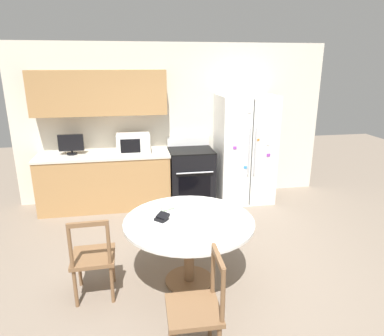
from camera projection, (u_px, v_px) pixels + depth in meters
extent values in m
plane|color=gray|center=(206.00, 282.00, 3.71)|extent=(14.00, 14.00, 0.00)
cube|color=silver|center=(174.00, 123.00, 5.82)|extent=(5.20, 0.10, 2.60)
cube|color=#AD7F4C|center=(99.00, 93.00, 5.26)|extent=(2.05, 0.34, 0.68)
cube|color=#AD7F4C|center=(106.00, 182.00, 5.54)|extent=(2.05, 0.62, 0.86)
cube|color=beige|center=(104.00, 155.00, 5.41)|extent=(2.07, 0.64, 0.03)
cube|color=white|center=(245.00, 149.00, 5.73)|extent=(0.91, 0.70, 1.79)
cube|color=#333333|center=(252.00, 154.00, 5.40)|extent=(0.01, 0.01, 1.72)
cylinder|color=silver|center=(249.00, 152.00, 5.37)|extent=(0.02, 0.02, 0.75)
cylinder|color=silver|center=(255.00, 152.00, 5.38)|extent=(0.02, 0.02, 0.75)
cube|color=purple|center=(235.00, 148.00, 5.32)|extent=(0.06, 0.01, 0.04)
cube|color=purple|center=(268.00, 155.00, 5.45)|extent=(0.06, 0.01, 0.05)
cube|color=white|center=(268.00, 144.00, 5.40)|extent=(0.05, 0.01, 0.04)
cube|color=#338CD8|center=(245.00, 167.00, 5.44)|extent=(0.05, 0.02, 0.04)
cube|color=orange|center=(258.00, 140.00, 5.35)|extent=(0.04, 0.01, 0.03)
cube|color=white|center=(249.00, 111.00, 5.18)|extent=(0.06, 0.02, 0.05)
cube|color=black|center=(191.00, 177.00, 5.74)|extent=(0.72, 0.64, 0.90)
cube|color=black|center=(195.00, 188.00, 5.47)|extent=(0.52, 0.01, 0.40)
cylinder|color=silver|center=(195.00, 173.00, 5.36)|extent=(0.59, 0.02, 0.02)
cube|color=black|center=(191.00, 150.00, 5.61)|extent=(0.72, 0.64, 0.02)
cube|color=white|center=(188.00, 141.00, 5.85)|extent=(0.72, 0.06, 0.16)
cube|color=white|center=(133.00, 143.00, 5.45)|extent=(0.52, 0.35, 0.31)
cube|color=black|center=(130.00, 146.00, 5.27)|extent=(0.30, 0.01, 0.21)
cube|color=silver|center=(146.00, 145.00, 5.31)|extent=(0.10, 0.01, 0.22)
cylinder|color=black|center=(72.00, 154.00, 5.38)|extent=(0.16, 0.16, 0.02)
cylinder|color=black|center=(72.00, 152.00, 5.37)|extent=(0.03, 0.03, 0.04)
cube|color=black|center=(71.00, 143.00, 5.33)|extent=(0.38, 0.05, 0.26)
cylinder|color=white|center=(189.00, 221.00, 3.53)|extent=(1.35, 1.35, 0.03)
cylinder|color=brown|center=(189.00, 252.00, 3.63)|extent=(0.11, 0.11, 0.68)
cylinder|color=brown|center=(189.00, 280.00, 3.73)|extent=(0.52, 0.52, 0.03)
cube|color=brown|center=(93.00, 257.00, 3.42)|extent=(0.43, 0.43, 0.04)
cylinder|color=brown|center=(80.00, 268.00, 3.61)|extent=(0.04, 0.04, 0.41)
cylinder|color=brown|center=(113.00, 265.00, 3.68)|extent=(0.04, 0.04, 0.41)
cylinder|color=brown|center=(75.00, 288.00, 3.29)|extent=(0.04, 0.04, 0.41)
cylinder|color=brown|center=(112.00, 284.00, 3.35)|extent=(0.04, 0.04, 0.41)
cylinder|color=brown|center=(70.00, 246.00, 3.13)|extent=(0.04, 0.04, 0.45)
cylinder|color=brown|center=(109.00, 242.00, 3.20)|extent=(0.04, 0.04, 0.45)
cube|color=brown|center=(88.00, 224.00, 3.11)|extent=(0.35, 0.04, 0.04)
cube|color=brown|center=(193.00, 310.00, 2.68)|extent=(0.43, 0.43, 0.04)
cylinder|color=brown|center=(170.00, 320.00, 2.88)|extent=(0.04, 0.04, 0.41)
cylinder|color=brown|center=(210.00, 316.00, 2.93)|extent=(0.04, 0.04, 0.41)
cylinder|color=brown|center=(223.00, 295.00, 2.47)|extent=(0.04, 0.04, 0.45)
cylinder|color=brown|center=(213.00, 268.00, 2.80)|extent=(0.04, 0.04, 0.45)
cube|color=brown|center=(218.00, 258.00, 2.57)|extent=(0.04, 0.35, 0.04)
cylinder|color=silver|center=(196.00, 211.00, 3.64)|extent=(0.08, 0.08, 0.08)
cylinder|color=#4C8C59|center=(196.00, 212.00, 3.64)|extent=(0.07, 0.07, 0.04)
cylinder|color=beige|center=(168.00, 208.00, 3.76)|extent=(0.18, 0.12, 0.05)
cube|color=black|center=(161.00, 219.00, 3.51)|extent=(0.15, 0.15, 0.03)
cube|color=black|center=(163.00, 216.00, 3.52)|extent=(0.16, 0.16, 0.06)
cube|color=white|center=(221.00, 223.00, 3.45)|extent=(0.26, 0.33, 0.01)
cube|color=beige|center=(221.00, 222.00, 3.45)|extent=(0.24, 0.32, 0.01)
cube|color=silver|center=(221.00, 221.00, 3.45)|extent=(0.22, 0.30, 0.01)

